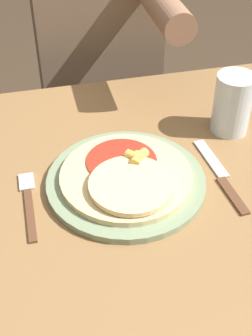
# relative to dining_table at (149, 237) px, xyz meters

# --- Properties ---
(dining_table) EXTENTS (1.25, 0.87, 0.73)m
(dining_table) POSITION_rel_dining_table_xyz_m (0.00, 0.00, 0.00)
(dining_table) COLOR olive
(dining_table) RESTS_ON ground_plane
(plate) EXTENTS (0.30, 0.30, 0.01)m
(plate) POSITION_rel_dining_table_xyz_m (-0.03, 0.05, 0.11)
(plate) COLOR gray
(plate) RESTS_ON dining_table
(pizza) EXTENTS (0.25, 0.25, 0.04)m
(pizza) POSITION_rel_dining_table_xyz_m (-0.03, 0.05, 0.12)
(pizza) COLOR #E0C689
(pizza) RESTS_ON plate
(fork) EXTENTS (0.03, 0.18, 0.00)m
(fork) POSITION_rel_dining_table_xyz_m (-0.22, 0.05, 0.10)
(fork) COLOR brown
(fork) RESTS_ON dining_table
(knife) EXTENTS (0.03, 0.22, 0.00)m
(knife) POSITION_rel_dining_table_xyz_m (0.15, 0.03, 0.10)
(knife) COLOR brown
(knife) RESTS_ON dining_table
(drinking_glass) EXTENTS (0.08, 0.08, 0.13)m
(drinking_glass) POSITION_rel_dining_table_xyz_m (0.22, 0.17, 0.17)
(drinking_glass) COLOR silver
(drinking_glass) RESTS_ON dining_table
(person_diner) EXTENTS (0.34, 0.52, 1.24)m
(person_diner) POSITION_rel_dining_table_xyz_m (0.03, 0.66, 0.09)
(person_diner) COLOR #2D2D38
(person_diner) RESTS_ON ground_plane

